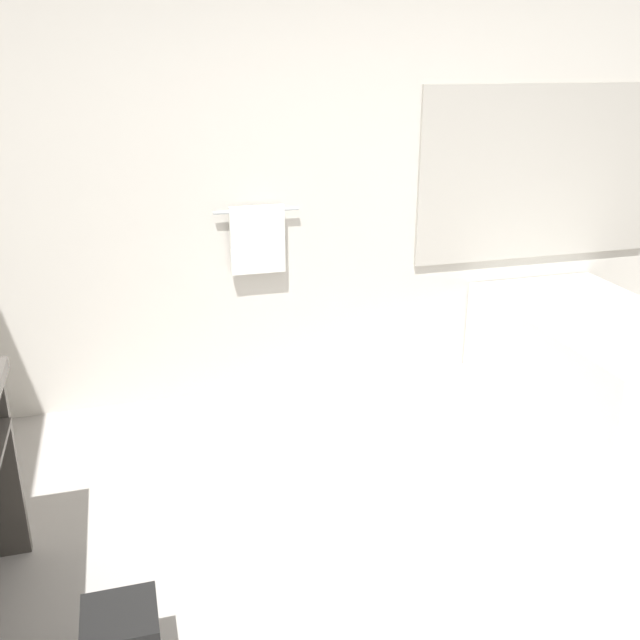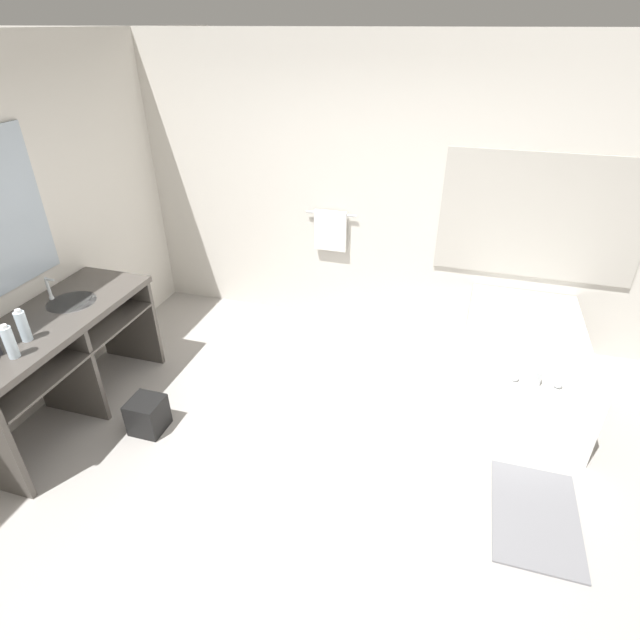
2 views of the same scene
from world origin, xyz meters
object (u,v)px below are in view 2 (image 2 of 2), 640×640
object	(u,v)px
water_bottle_3	(23,326)
water_bottle_1	(10,342)
waste_bin	(148,415)
bathtub	(522,360)

from	to	relation	value
water_bottle_3	water_bottle_1	bearing A→B (deg)	-68.69
water_bottle_3	waste_bin	bearing A→B (deg)	25.03
water_bottle_1	water_bottle_3	distance (m)	0.20
water_bottle_1	water_bottle_3	xyz separation A→B (m)	(-0.07, 0.18, -0.00)
bathtub	waste_bin	distance (m)	3.05
water_bottle_1	water_bottle_3	world-z (taller)	water_bottle_1
bathtub	water_bottle_3	size ratio (longest dim) A/B	6.66
bathtub	water_bottle_1	size ratio (longest dim) A/B	6.56
waste_bin	water_bottle_1	bearing A→B (deg)	-138.43
bathtub	water_bottle_3	xyz separation A→B (m)	(-3.34, -1.58, 0.68)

